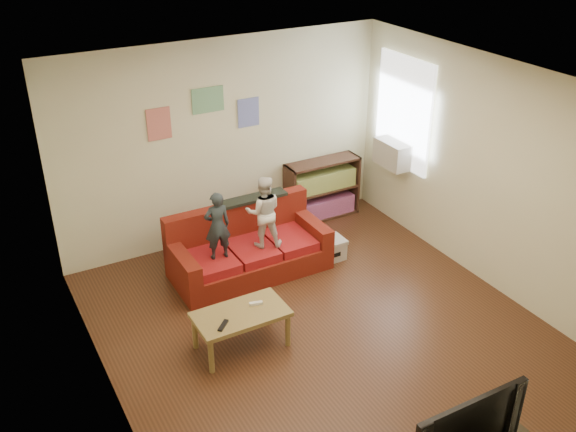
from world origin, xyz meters
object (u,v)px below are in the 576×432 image
child_b (264,212)px  coffee_table (241,317)px  sofa (248,250)px  child_a (217,226)px  television (460,421)px  bookshelf (322,192)px  file_box (329,249)px

child_b → coffee_table: (-0.86, -1.16, -0.49)m
child_b → sofa: bearing=-26.7°
child_a → coffee_table: child_a is taller
coffee_table → television: television is taller
child_b → coffee_table: bearing=74.9°
sofa → child_b: bearing=-48.2°
television → sofa: bearing=89.8°
television → child_b: bearing=87.4°
sofa → bookshelf: (1.56, 0.78, 0.11)m
file_box → sofa: bearing=165.4°
child_a → child_b: bearing=-173.5°
child_a → file_box: (1.48, -0.10, -0.68)m
file_box → child_b: bearing=173.4°
child_a → child_b: child_b is taller
coffee_table → television: 2.57m
child_a → file_box: child_a is taller
bookshelf → television: (-1.60, -4.55, 0.37)m
sofa → child_a: 0.72m
child_a → file_box: 1.63m
coffee_table → file_box: bearing=31.2°
coffee_table → bookshelf: (2.28, 2.10, 0.02)m
coffee_table → sofa: bearing=61.6°
sofa → bookshelf: 1.75m
bookshelf → coffee_table: bearing=-137.3°
coffee_table → file_box: 2.05m
bookshelf → file_box: (-0.53, -1.05, -0.25)m
sofa → child_b: child_b is taller
child_b → television: bearing=108.5°
file_box → bookshelf: bearing=62.9°
child_a → coffee_table: 1.27m
coffee_table → child_a: bearing=77.2°
child_a → bookshelf: (2.01, 0.94, -0.43)m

